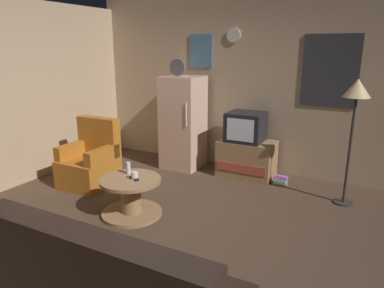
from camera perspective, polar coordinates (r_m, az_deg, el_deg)
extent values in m
plane|color=#4C3828|center=(4.03, -5.45, -13.51)|extent=(12.00, 12.00, 0.00)
cube|color=tan|center=(5.76, 7.78, 9.83)|extent=(5.20, 0.10, 2.79)
cube|color=#333338|center=(5.37, 21.47, 10.95)|extent=(0.76, 0.02, 1.00)
cube|color=teal|center=(5.94, 1.47, 14.85)|extent=(0.40, 0.02, 0.52)
cylinder|color=silver|center=(5.72, 6.75, 17.14)|extent=(0.22, 0.03, 0.22)
cube|color=beige|center=(5.76, -1.45, 3.46)|extent=(0.60, 0.60, 1.50)
cylinder|color=silver|center=(5.36, -0.99, 4.73)|extent=(0.02, 0.02, 0.36)
cylinder|color=#4C4C51|center=(5.60, -2.38, 12.30)|extent=(0.26, 0.04, 0.26)
cube|color=#9E754C|center=(5.52, 8.84, -2.33)|extent=(0.84, 0.52, 0.56)
cube|color=#AD4733|center=(5.30, 7.86, -3.98)|extent=(0.76, 0.01, 0.13)
cube|color=black|center=(5.40, 8.71, 2.78)|extent=(0.54, 0.50, 0.44)
cube|color=silver|center=(5.16, 7.79, 2.24)|extent=(0.41, 0.01, 0.33)
cylinder|color=#332D28|center=(5.00, 23.27, -8.67)|extent=(0.24, 0.24, 0.02)
cylinder|color=#332D28|center=(4.78, 24.15, -1.07)|extent=(0.04, 0.04, 1.40)
cone|color=#F2D18C|center=(4.64, 25.21, 8.21)|extent=(0.32, 0.32, 0.22)
cylinder|color=#9E754C|center=(4.38, -9.69, -10.92)|extent=(0.72, 0.72, 0.04)
cylinder|color=#9E754C|center=(4.29, -9.82, -8.41)|extent=(0.24, 0.24, 0.42)
cylinder|color=#9E754C|center=(4.21, -9.95, -5.80)|extent=(0.72, 0.72, 0.04)
cylinder|color=silver|center=(4.33, -10.27, -3.85)|extent=(0.05, 0.05, 0.15)
cylinder|color=silver|center=(4.16, -9.26, -5.07)|extent=(0.08, 0.08, 0.09)
cube|color=black|center=(4.17, -9.33, -5.51)|extent=(0.15, 0.10, 0.02)
cube|color=#B2661E|center=(5.31, -16.36, -4.42)|extent=(0.68, 0.68, 0.40)
cube|color=#B2661E|center=(5.35, -14.84, 1.23)|extent=(0.68, 0.16, 0.56)
cube|color=#B2661E|center=(5.41, -18.75, -0.90)|extent=(0.12, 0.60, 0.20)
cube|color=#B2661E|center=(5.03, -14.31, -1.76)|extent=(0.12, 0.60, 0.20)
cube|color=black|center=(2.30, -16.68, -19.30)|extent=(1.70, 0.20, 0.52)
cube|color=#947D53|center=(5.33, 14.08, -6.30)|extent=(0.19, 0.12, 0.03)
cube|color=#96A68B|center=(5.32, 14.10, -6.05)|extent=(0.18, 0.16, 0.02)
cube|color=#49ABC0|center=(5.32, 14.12, -5.84)|extent=(0.16, 0.18, 0.02)
cube|color=#99C28B|center=(5.31, 14.13, -5.59)|extent=(0.17, 0.18, 0.03)
cube|color=#AF5DC7|center=(5.30, 14.15, -5.30)|extent=(0.19, 0.16, 0.03)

